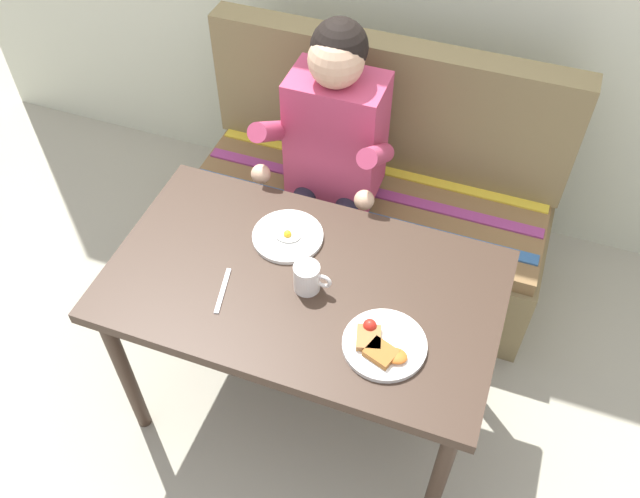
{
  "coord_description": "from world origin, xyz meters",
  "views": [
    {
      "loc": [
        0.49,
        -1.18,
        2.33
      ],
      "look_at": [
        0.0,
        0.15,
        0.72
      ],
      "focal_mm": 37.89,
      "sensor_mm": 36.0,
      "label": 1
    }
  ],
  "objects_px": {
    "person": "(330,151)",
    "plate_eggs": "(288,236)",
    "couch": "(370,207)",
    "table": "(304,298)",
    "fork": "(223,290)",
    "coffee_mug": "(308,277)",
    "plate_breakfast": "(383,344)"
  },
  "relations": [
    {
      "from": "plate_breakfast",
      "to": "coffee_mug",
      "type": "height_order",
      "value": "coffee_mug"
    },
    {
      "from": "coffee_mug",
      "to": "table",
      "type": "bearing_deg",
      "value": 142.57
    },
    {
      "from": "coffee_mug",
      "to": "fork",
      "type": "xyz_separation_m",
      "value": [
        -0.23,
        -0.1,
        -0.05
      ]
    },
    {
      "from": "couch",
      "to": "coffee_mug",
      "type": "relative_size",
      "value": 12.2
    },
    {
      "from": "couch",
      "to": "person",
      "type": "xyz_separation_m",
      "value": [
        -0.12,
        -0.17,
        0.41
      ]
    },
    {
      "from": "person",
      "to": "plate_breakfast",
      "type": "height_order",
      "value": "person"
    },
    {
      "from": "table",
      "to": "couch",
      "type": "height_order",
      "value": "couch"
    },
    {
      "from": "person",
      "to": "coffee_mug",
      "type": "xyz_separation_m",
      "value": [
        0.14,
        -0.61,
        0.04
      ]
    },
    {
      "from": "plate_breakfast",
      "to": "plate_eggs",
      "type": "bearing_deg",
      "value": 143.84
    },
    {
      "from": "person",
      "to": "plate_eggs",
      "type": "bearing_deg",
      "value": -88.44
    },
    {
      "from": "plate_breakfast",
      "to": "plate_eggs",
      "type": "relative_size",
      "value": 1.04
    },
    {
      "from": "table",
      "to": "plate_breakfast",
      "type": "relative_size",
      "value": 5.03
    },
    {
      "from": "table",
      "to": "couch",
      "type": "bearing_deg",
      "value": 90.0
    },
    {
      "from": "plate_eggs",
      "to": "table",
      "type": "bearing_deg",
      "value": -53.95
    },
    {
      "from": "plate_breakfast",
      "to": "person",
      "type": "bearing_deg",
      "value": 119.53
    },
    {
      "from": "couch",
      "to": "coffee_mug",
      "type": "distance_m",
      "value": 0.9
    },
    {
      "from": "person",
      "to": "plate_breakfast",
      "type": "distance_m",
      "value": 0.84
    },
    {
      "from": "person",
      "to": "fork",
      "type": "height_order",
      "value": "person"
    },
    {
      "from": "table",
      "to": "fork",
      "type": "relative_size",
      "value": 7.06
    },
    {
      "from": "couch",
      "to": "person",
      "type": "height_order",
      "value": "person"
    },
    {
      "from": "plate_breakfast",
      "to": "fork",
      "type": "xyz_separation_m",
      "value": [
        -0.51,
        0.03,
        -0.01
      ]
    },
    {
      "from": "plate_eggs",
      "to": "couch",
      "type": "bearing_deg",
      "value": 79.79
    },
    {
      "from": "plate_eggs",
      "to": "fork",
      "type": "height_order",
      "value": "plate_eggs"
    },
    {
      "from": "table",
      "to": "couch",
      "type": "distance_m",
      "value": 0.83
    },
    {
      "from": "table",
      "to": "coffee_mug",
      "type": "relative_size",
      "value": 10.17
    },
    {
      "from": "table",
      "to": "plate_eggs",
      "type": "bearing_deg",
      "value": 126.05
    },
    {
      "from": "couch",
      "to": "plate_breakfast",
      "type": "height_order",
      "value": "couch"
    },
    {
      "from": "person",
      "to": "plate_eggs",
      "type": "distance_m",
      "value": 0.44
    },
    {
      "from": "coffee_mug",
      "to": "fork",
      "type": "height_order",
      "value": "coffee_mug"
    },
    {
      "from": "couch",
      "to": "plate_eggs",
      "type": "distance_m",
      "value": 0.74
    },
    {
      "from": "couch",
      "to": "person",
      "type": "distance_m",
      "value": 0.46
    },
    {
      "from": "couch",
      "to": "coffee_mug",
      "type": "bearing_deg",
      "value": -88.42
    }
  ]
}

